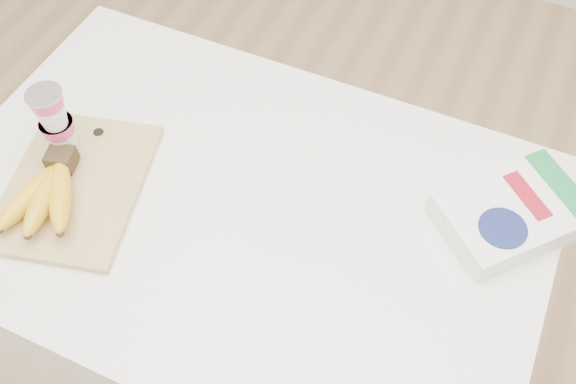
# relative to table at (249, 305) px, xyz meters

# --- Properties ---
(table) EXTENTS (1.10, 0.73, 0.83)m
(table) POSITION_rel_table_xyz_m (0.00, 0.00, 0.00)
(table) COLOR white
(table) RESTS_ON ground
(cutting_board) EXTENTS (0.31, 0.37, 0.02)m
(cutting_board) POSITION_rel_table_xyz_m (-0.29, -0.09, 0.42)
(cutting_board) COLOR tan
(cutting_board) RESTS_ON table
(bananas) EXTENTS (0.15, 0.20, 0.06)m
(bananas) POSITION_rel_table_xyz_m (-0.30, -0.14, 0.45)
(bananas) COLOR #382816
(bananas) RESTS_ON cutting_board
(yogurt_stack) EXTENTS (0.07, 0.07, 0.15)m
(yogurt_stack) POSITION_rel_table_xyz_m (-0.35, -0.03, 0.51)
(yogurt_stack) COLOR white
(yogurt_stack) RESTS_ON cutting_board
(cereal_box) EXTENTS (0.28, 0.29, 0.05)m
(cereal_box) POSITION_rel_table_xyz_m (0.45, 0.17, 0.44)
(cereal_box) COLOR white
(cereal_box) RESTS_ON table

